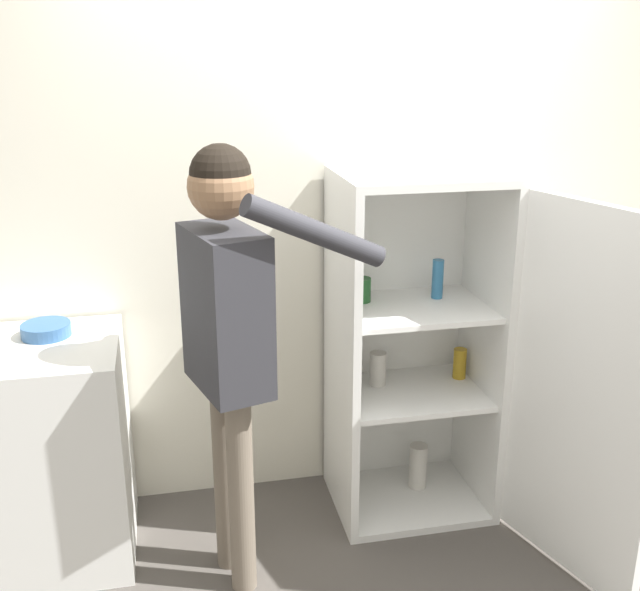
% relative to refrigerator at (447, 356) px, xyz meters
% --- Properties ---
extents(wall_back, '(7.00, 0.06, 2.55)m').
position_rel_refrigerator_xyz_m(wall_back, '(-0.37, 0.42, 0.50)').
color(wall_back, silver).
rests_on(wall_back, ground_plane).
extents(refrigerator, '(0.94, 1.21, 1.56)m').
position_rel_refrigerator_xyz_m(refrigerator, '(0.00, 0.00, 0.00)').
color(refrigerator, white).
rests_on(refrigerator, ground_plane).
extents(person, '(0.74, 0.50, 1.74)m').
position_rel_refrigerator_xyz_m(person, '(-0.96, -0.25, 0.36)').
color(person, '#726656').
rests_on(person, ground_plane).
extents(counter, '(0.63, 0.62, 0.94)m').
position_rel_refrigerator_xyz_m(counter, '(-1.69, 0.06, -0.31)').
color(counter, white).
rests_on(counter, ground_plane).
extents(bowl, '(0.20, 0.20, 0.05)m').
position_rel_refrigerator_xyz_m(bowl, '(-1.66, 0.17, 0.19)').
color(bowl, '#335B8E').
rests_on(bowl, counter).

